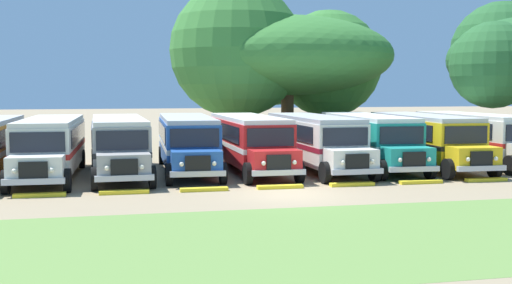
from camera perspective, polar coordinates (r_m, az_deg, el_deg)
name	(u,v)px	position (r m, az deg, el deg)	size (l,w,h in m)	color
ground_plane	(290,195)	(25.76, 3.04, -4.72)	(220.00, 220.00, 0.00)	#937F60
foreground_grass_strip	(357,236)	(18.90, 9.03, -8.29)	(80.00, 9.17, 0.01)	olive
parked_bus_slot_1	(51,144)	(32.10, -17.92, -0.21)	(2.87, 10.86, 2.82)	silver
parked_bus_slot_2	(119,143)	(32.14, -12.19, -0.08)	(2.98, 10.88, 2.82)	#9E9993
parked_bus_slot_3	(187,141)	(32.98, -6.19, 0.13)	(2.95, 10.87, 2.82)	#23519E
parked_bus_slot_4	(249,140)	(33.12, -0.60, 0.18)	(2.87, 10.86, 2.82)	red
parked_bus_slot_5	(314,140)	(33.58, 5.25, 0.22)	(2.94, 10.87, 2.82)	silver
parked_bus_slot_6	(369,138)	(34.93, 10.08, 0.34)	(2.94, 10.87, 2.82)	teal
parked_bus_slot_7	(425,138)	(35.84, 14.87, 0.37)	(2.84, 10.86, 2.82)	yellow
parked_bus_slot_8	(476,136)	(38.21, 19.08, 0.53)	(2.92, 10.87, 2.82)	silver
curb_wheelstop_1	(40,195)	(26.56, -18.81, -4.52)	(2.00, 0.36, 0.15)	yellow
curb_wheelstop_2	(124,192)	(26.39, -11.73, -4.42)	(2.00, 0.36, 0.15)	yellow
curb_wheelstop_3	(204,189)	(26.62, -4.67, -4.26)	(2.00, 0.36, 0.15)	yellow
curb_wheelstop_4	(280,187)	(27.24, 2.17, -4.04)	(2.00, 0.36, 0.15)	yellow
curb_wheelstop_5	(352,184)	(28.23, 8.61, -3.77)	(2.00, 0.36, 0.15)	yellow
curb_wheelstop_6	(421,182)	(29.54, 14.54, -3.49)	(2.00, 0.36, 0.15)	yellow
curb_wheelstop_7	(486,180)	(31.15, 19.91, -3.20)	(2.00, 0.36, 0.15)	yellow
broad_shade_tree	(280,57)	(46.33, 2.18, 7.63)	(16.11, 15.51, 11.42)	brown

